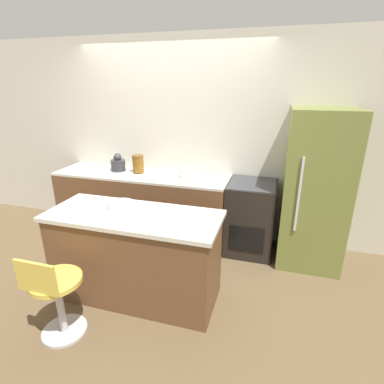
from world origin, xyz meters
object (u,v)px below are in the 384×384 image
(oven_range, at_px, (250,217))
(refrigerator, at_px, (315,190))
(kettle, at_px, (118,164))
(stool_chair, at_px, (56,296))
(mixing_bowl, at_px, (188,172))

(oven_range, height_order, refrigerator, refrigerator)
(refrigerator, xyz_separation_m, kettle, (-2.51, 0.08, 0.10))
(stool_chair, height_order, kettle, kettle)
(mixing_bowl, bearing_deg, stool_chair, -106.11)
(stool_chair, height_order, mixing_bowl, mixing_bowl)
(oven_range, height_order, mixing_bowl, mixing_bowl)
(refrigerator, relative_size, stool_chair, 2.22)
(refrigerator, distance_m, stool_chair, 2.80)
(mixing_bowl, bearing_deg, oven_range, -2.95)
(stool_chair, xyz_separation_m, kettle, (-0.45, 1.90, 0.60))
(oven_range, xyz_separation_m, mixing_bowl, (-0.82, 0.04, 0.50))
(kettle, height_order, mixing_bowl, kettle)
(oven_range, distance_m, refrigerator, 0.82)
(kettle, bearing_deg, mixing_bowl, 0.00)
(refrigerator, relative_size, mixing_bowl, 8.12)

